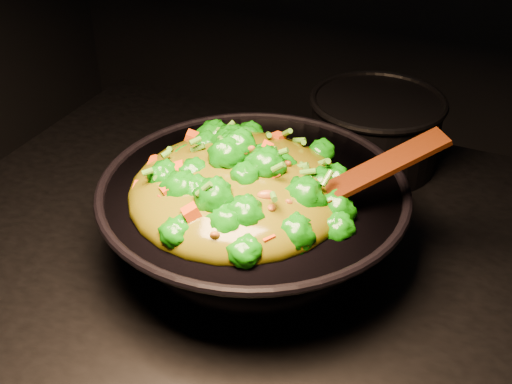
% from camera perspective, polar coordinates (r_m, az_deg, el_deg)
% --- Properties ---
extents(wok, '(0.57, 0.57, 0.13)m').
position_cam_1_polar(wok, '(0.98, -0.24, -2.61)').
color(wok, black).
rests_on(wok, stovetop).
extents(stir_fry, '(0.35, 0.35, 0.11)m').
position_cam_1_polar(stir_fry, '(0.90, -1.64, 2.56)').
color(stir_fry, '#117508').
rests_on(stir_fry, wok).
extents(spatula, '(0.23, 0.20, 0.11)m').
position_cam_1_polar(spatula, '(0.89, 8.62, 0.95)').
color(spatula, '#3C1709').
rests_on(spatula, wok).
extents(back_pot, '(0.25, 0.25, 0.14)m').
position_cam_1_polar(back_pot, '(1.23, 10.50, 5.40)').
color(back_pot, black).
rests_on(back_pot, stovetop).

